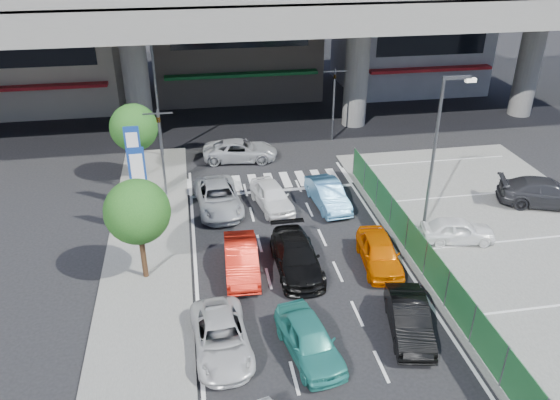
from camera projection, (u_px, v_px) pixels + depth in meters
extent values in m
plane|color=black|center=(319.00, 318.00, 22.06)|extent=(120.00, 120.00, 0.00)
cube|color=#5A5B58|center=(538.00, 263.00, 25.45)|extent=(12.00, 28.00, 0.06)
cube|color=#5A5B58|center=(146.00, 277.00, 24.46)|extent=(4.00, 30.00, 0.12)
cylinder|color=slate|center=(137.00, 83.00, 38.19)|extent=(1.80, 1.80, 8.00)
cylinder|color=slate|center=(357.00, 73.00, 40.60)|extent=(1.80, 1.80, 8.00)
cylinder|color=slate|center=(529.00, 65.00, 42.71)|extent=(1.80, 1.80, 8.00)
cube|color=slate|center=(248.00, 5.00, 37.07)|extent=(64.00, 14.00, 2.00)
cube|color=#ABA28A|center=(40.00, 24.00, 44.54)|extent=(12.00, 10.00, 13.00)
cube|color=maroon|center=(36.00, 86.00, 41.81)|extent=(10.80, 1.60, 0.25)
cube|color=black|center=(23.00, 27.00, 39.86)|extent=(9.60, 0.10, 5.85)
cube|color=gray|center=(233.00, 5.00, 47.37)|extent=(14.00, 10.00, 15.00)
cube|color=#14642A|center=(242.00, 74.00, 45.10)|extent=(12.60, 1.60, 0.25)
cube|color=black|center=(239.00, 4.00, 42.64)|extent=(11.20, 0.10, 6.75)
cube|color=gray|center=(410.00, 19.00, 49.61)|extent=(12.00, 10.00, 12.00)
cube|color=maroon|center=(429.00, 68.00, 46.64)|extent=(10.80, 1.60, 0.25)
cube|color=black|center=(434.00, 22.00, 44.95)|extent=(9.60, 0.10, 5.40)
cylinder|color=#595B60|center=(162.00, 155.00, 30.38)|extent=(0.14, 0.14, 5.20)
cube|color=#595B60|center=(158.00, 113.00, 29.27)|extent=(1.60, 0.08, 0.08)
imported|color=black|center=(158.00, 119.00, 29.41)|extent=(0.26, 1.24, 0.50)
cylinder|color=#595B60|center=(333.00, 105.00, 38.26)|extent=(0.14, 0.14, 5.20)
cube|color=#595B60|center=(335.00, 71.00, 37.14)|extent=(1.60, 0.08, 0.08)
imported|color=black|center=(335.00, 76.00, 37.28)|extent=(0.26, 1.24, 0.50)
cylinder|color=#595B60|center=(433.00, 158.00, 26.49)|extent=(0.16, 0.16, 8.00)
cube|color=#595B60|center=(457.00, 78.00, 24.77)|extent=(1.40, 0.15, 0.15)
cube|color=silver|center=(471.00, 80.00, 24.94)|extent=(0.50, 0.22, 0.18)
cylinder|color=#595B60|center=(157.00, 99.00, 34.92)|extent=(0.16, 0.16, 8.00)
cube|color=#595B60|center=(160.00, 36.00, 33.20)|extent=(1.40, 0.15, 0.15)
cube|color=silver|center=(172.00, 38.00, 33.38)|extent=(0.50, 0.22, 0.18)
cylinder|color=#595B60|center=(143.00, 214.00, 27.44)|extent=(0.10, 0.10, 2.20)
cube|color=navy|center=(138.00, 176.00, 26.46)|extent=(0.80, 0.12, 3.00)
cube|color=white|center=(138.00, 177.00, 26.40)|extent=(0.60, 0.02, 2.40)
cylinder|color=#595B60|center=(139.00, 189.00, 30.00)|extent=(0.10, 0.10, 2.20)
cube|color=navy|center=(134.00, 153.00, 29.02)|extent=(0.80, 0.12, 3.00)
cube|color=white|center=(134.00, 154.00, 28.96)|extent=(0.60, 0.02, 2.40)
cylinder|color=#382314|center=(143.00, 255.00, 23.93)|extent=(0.24, 0.24, 2.40)
sphere|color=#174B15|center=(137.00, 212.00, 22.91)|extent=(2.80, 2.80, 2.80)
cylinder|color=#382314|center=(138.00, 162.00, 32.97)|extent=(0.24, 0.24, 2.40)
sphere|color=#174B15|center=(134.00, 128.00, 31.95)|extent=(2.80, 2.80, 2.80)
imported|color=silver|center=(221.00, 337.00, 20.16)|extent=(2.27, 4.49, 1.22)
imported|color=teal|center=(309.00, 339.00, 19.94)|extent=(2.31, 4.27, 1.38)
imported|color=black|center=(409.00, 319.00, 20.99)|extent=(2.19, 4.23, 1.33)
imported|color=red|center=(241.00, 259.00, 24.58)|extent=(1.66, 4.25, 1.38)
imported|color=black|center=(296.00, 257.00, 24.77)|extent=(1.97, 4.77, 1.38)
imported|color=#DF6200|center=(379.00, 252.00, 25.07)|extent=(2.02, 4.19, 1.38)
imported|color=#A8ACB0|center=(218.00, 198.00, 29.94)|extent=(2.65, 5.12, 1.38)
imported|color=white|center=(272.00, 196.00, 30.10)|extent=(2.31, 4.27, 1.38)
imported|color=#4B8ABA|center=(328.00, 194.00, 30.26)|extent=(1.86, 4.31, 1.38)
imported|color=#A7AAAE|center=(240.00, 150.00, 35.95)|extent=(5.08, 2.78, 1.35)
imported|color=white|center=(457.00, 230.00, 26.88)|extent=(3.83, 2.06, 1.24)
imported|color=#2B2B2F|center=(547.00, 193.00, 30.19)|extent=(5.57, 3.69, 1.50)
cone|color=#FF350E|center=(408.00, 235.00, 26.99)|extent=(0.49, 0.49, 0.72)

